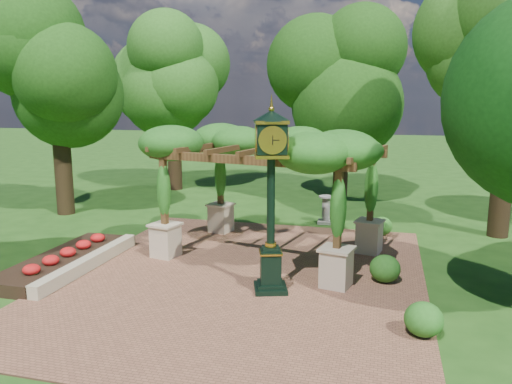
# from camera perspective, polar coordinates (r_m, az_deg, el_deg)

# --- Properties ---
(ground) EXTENTS (120.00, 120.00, 0.00)m
(ground) POSITION_cam_1_polar(r_m,az_deg,el_deg) (13.47, -2.76, -11.17)
(ground) COLOR #1E4714
(ground) RESTS_ON ground
(brick_plaza) EXTENTS (10.00, 12.00, 0.04)m
(brick_plaza) POSITION_cam_1_polar(r_m,az_deg,el_deg) (14.36, -1.54, -9.67)
(brick_plaza) COLOR brown
(brick_plaza) RESTS_ON ground
(border_wall) EXTENTS (0.35, 5.00, 0.40)m
(border_wall) POSITION_cam_1_polar(r_m,az_deg,el_deg) (15.74, -18.53, -7.69)
(border_wall) COLOR #C6B793
(border_wall) RESTS_ON ground
(flower_bed) EXTENTS (1.50, 5.00, 0.36)m
(flower_bed) POSITION_cam_1_polar(r_m,az_deg,el_deg) (16.24, -21.21, -7.37)
(flower_bed) COLOR red
(flower_bed) RESTS_ON ground
(pedestal_clock) EXTENTS (1.18, 1.18, 4.78)m
(pedestal_clock) POSITION_cam_1_polar(r_m,az_deg,el_deg) (12.59, 1.73, 0.83)
(pedestal_clock) COLOR black
(pedestal_clock) RESTS_ON brick_plaza
(pergola) EXTENTS (7.28, 5.41, 4.12)m
(pergola) POSITION_cam_1_polar(r_m,az_deg,el_deg) (15.59, 1.51, 4.67)
(pergola) COLOR beige
(pergola) RESTS_ON brick_plaza
(sundial) EXTENTS (0.66, 0.66, 1.13)m
(sundial) POSITION_cam_1_polar(r_m,az_deg,el_deg) (20.42, 7.98, -2.20)
(sundial) COLOR gray
(sundial) RESTS_ON ground
(shrub_front) EXTENTS (1.03, 1.03, 0.74)m
(shrub_front) POSITION_cam_1_polar(r_m,az_deg,el_deg) (11.44, 18.62, -13.63)
(shrub_front) COLOR #25611B
(shrub_front) RESTS_ON brick_plaza
(shrub_mid) EXTENTS (1.09, 1.09, 0.75)m
(shrub_mid) POSITION_cam_1_polar(r_m,az_deg,el_deg) (14.26, 14.53, -8.47)
(shrub_mid) COLOR #225618
(shrub_mid) RESTS_ON brick_plaza
(shrub_back) EXTENTS (0.90, 0.90, 0.68)m
(shrub_back) POSITION_cam_1_polar(r_m,az_deg,el_deg) (19.00, 14.19, -3.77)
(shrub_back) COLOR #28651D
(shrub_back) RESTS_ON brick_plaza
(tree_west_near) EXTENTS (4.51, 4.51, 9.13)m
(tree_west_near) POSITION_cam_1_polar(r_m,az_deg,el_deg) (23.06, -21.89, 13.03)
(tree_west_near) COLOR #302213
(tree_west_near) RESTS_ON ground
(tree_west_far) EXTENTS (4.57, 4.57, 9.18)m
(tree_west_far) POSITION_cam_1_polar(r_m,az_deg,el_deg) (27.82, -9.57, 13.16)
(tree_west_far) COLOR black
(tree_west_far) RESTS_ON ground
(tree_north) EXTENTS (5.09, 5.09, 8.65)m
(tree_north) POSITION_cam_1_polar(r_m,az_deg,el_deg) (25.86, 9.96, 12.59)
(tree_north) COLOR #382216
(tree_north) RESTS_ON ground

